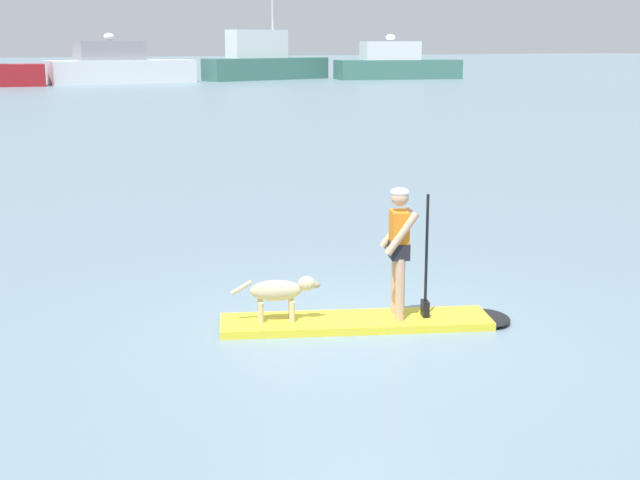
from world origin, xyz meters
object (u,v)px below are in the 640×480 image
paddleboard (374,321)px  moored_boat_far_starboard (264,61)px  person_paddler (400,244)px  moored_boat_starboard (396,65)px  moored_boat_port (119,67)px  dog (280,292)px

paddleboard → moored_boat_far_starboard: bearing=68.0°
person_paddler → moored_boat_starboard: bearing=58.7°
moored_boat_port → moored_boat_starboard: 25.74m
paddleboard → dog: size_ratio=3.49×
moored_boat_far_starboard → paddleboard: bearing=-112.0°
person_paddler → moored_boat_port: moored_boat_port is taller
paddleboard → moored_boat_starboard: moored_boat_starboard is taller
person_paddler → moored_boat_starboard: 74.92m
moored_boat_far_starboard → dog: bearing=-112.9°
person_paddler → moored_boat_port: bearing=78.8°
person_paddler → moored_boat_port: 68.77m
moored_boat_far_starboard → moored_boat_starboard: size_ratio=1.06×
moored_boat_starboard → moored_boat_far_starboard: bearing=160.8°
person_paddler → moored_boat_starboard: size_ratio=0.13×
paddleboard → moored_boat_far_starboard: moored_boat_far_starboard is taller
dog → person_paddler: bearing=-20.8°
moored_boat_far_starboard → moored_boat_port: bearing=-177.2°
dog → moored_boat_far_starboard: moored_boat_far_starboard is taller
dog → moored_boat_starboard: 75.21m
moored_boat_port → dog: bearing=-102.5°
moored_boat_port → moored_boat_far_starboard: size_ratio=0.97×
dog → moored_boat_port: bearing=77.5°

